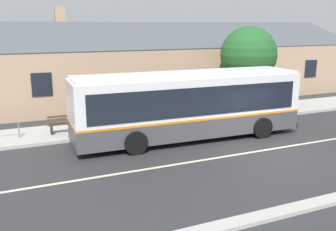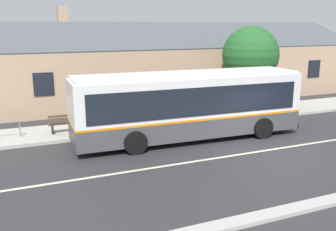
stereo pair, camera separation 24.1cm
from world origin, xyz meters
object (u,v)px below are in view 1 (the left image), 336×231
at_px(bench_by_building, 67,124).
at_px(transit_bus, 188,104).
at_px(bus_stop_sign, 278,88).
at_px(street_tree_primary, 249,55).
at_px(bike_rack, 6,128).

bearing_deg(bench_by_building, transit_bus, -28.29).
distance_m(transit_bus, bus_stop_sign, 7.25).
bearing_deg(transit_bus, street_tree_primary, 34.05).
bearing_deg(bus_stop_sign, street_tree_primary, 105.18).
distance_m(bus_stop_sign, bike_rack, 14.90).
bearing_deg(bike_rack, transit_bus, -19.93).
height_order(bus_stop_sign, bike_rack, bus_stop_sign).
height_order(transit_bus, bike_rack, transit_bus).
relative_size(bus_stop_sign, bike_rack, 2.07).
distance_m(transit_bus, bench_by_building, 5.97).
height_order(transit_bus, bus_stop_sign, transit_bus).
relative_size(transit_bus, street_tree_primary, 2.09).
distance_m(bench_by_building, bike_rack, 2.74).
relative_size(transit_bus, bench_by_building, 5.92).
bearing_deg(transit_bus, bench_by_building, 151.71).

